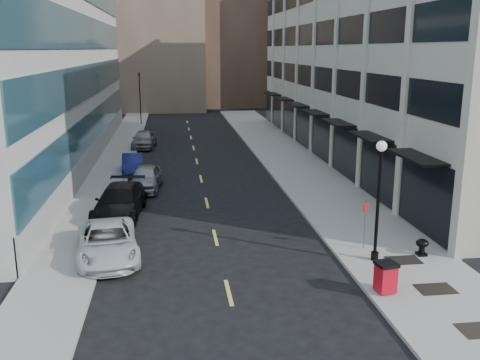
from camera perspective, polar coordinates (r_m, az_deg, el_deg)
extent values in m
plane|color=black|center=(18.51, -0.53, -14.58)|extent=(160.00, 160.00, 0.00)
cube|color=#9C998D|center=(38.38, 7.07, 0.57)|extent=(5.00, 80.00, 0.15)
cube|color=#9C998D|center=(37.49, -14.15, -0.07)|extent=(3.00, 80.00, 0.15)
cube|color=#B9B09C|center=(47.13, 16.80, 13.50)|extent=(14.00, 46.00, 18.00)
cube|color=black|center=(45.30, 8.06, 5.05)|extent=(0.18, 46.00, 3.60)
cube|color=black|center=(44.85, 8.27, 10.74)|extent=(0.12, 46.00, 1.80)
cube|color=black|center=(44.81, 8.43, 15.21)|extent=(0.12, 46.00, 1.80)
cube|color=#B9B09C|center=(23.43, 23.90, 13.16)|extent=(0.35, 0.60, 18.00)
cube|color=#B9B09C|center=(28.75, 17.66, 13.59)|extent=(0.35, 0.60, 18.00)
cube|color=#B9B09C|center=(34.30, 13.38, 13.79)|extent=(0.35, 0.60, 18.00)
cube|color=#B9B09C|center=(39.99, 10.31, 13.89)|extent=(0.35, 0.60, 18.00)
cube|color=#B9B09C|center=(45.75, 8.00, 13.94)|extent=(0.35, 0.60, 18.00)
cube|color=#B9B09C|center=(51.56, 6.21, 13.97)|extent=(0.35, 0.60, 18.00)
cube|color=#B9B09C|center=(57.42, 4.78, 13.98)|extent=(0.35, 0.60, 18.00)
cube|color=#B9B09C|center=(63.30, 3.62, 13.98)|extent=(0.35, 0.60, 18.00)
cube|color=black|center=(26.23, 18.27, 2.34)|extent=(1.30, 4.00, 0.12)
cube|color=black|center=(31.65, 13.66, 4.52)|extent=(1.30, 4.00, 0.12)
cube|color=black|center=(37.25, 10.39, 6.03)|extent=(1.30, 4.00, 0.12)
cube|color=black|center=(42.96, 7.98, 7.14)|extent=(1.30, 4.00, 0.12)
cube|color=black|center=(48.74, 6.13, 7.97)|extent=(1.30, 4.00, 0.12)
cube|color=black|center=(54.57, 4.66, 8.62)|extent=(1.30, 4.00, 0.12)
cube|color=black|center=(60.43, 3.48, 9.15)|extent=(1.30, 4.00, 0.12)
cube|color=#9C998D|center=(44.30, -15.08, 3.07)|extent=(0.20, 46.00, 1.80)
cube|color=#2F5F6D|center=(43.98, -15.26, 5.76)|extent=(0.14, 45.60, 2.40)
cube|color=#2F5F6D|center=(43.65, -15.55, 10.31)|extent=(0.14, 45.60, 2.40)
cube|color=#2F5F6D|center=(43.61, -15.86, 14.89)|extent=(0.14, 45.60, 2.40)
cube|color=#8A6E5A|center=(84.35, -9.15, 17.19)|extent=(14.00, 18.00, 28.00)
cube|color=#8A6E5A|center=(94.97, -15.15, 14.69)|extent=(12.00, 14.00, 22.00)
cube|color=#B9B09C|center=(84.56, 6.50, 14.55)|extent=(10.00, 14.00, 20.00)
cube|color=black|center=(21.45, 20.12, -10.86)|extent=(1.40, 1.00, 0.01)
cube|color=black|center=(23.75, 17.04, -8.17)|extent=(1.40, 1.00, 0.01)
cube|color=#D8CC4C|center=(20.28, -1.21, -11.90)|extent=(0.15, 2.20, 0.01)
cube|color=#D8CC4C|center=(25.79, -2.65, -6.14)|extent=(0.15, 2.20, 0.01)
cube|color=#D8CC4C|center=(31.48, -3.56, -2.43)|extent=(0.15, 2.20, 0.01)
cube|color=#D8CC4C|center=(37.27, -4.18, 0.13)|extent=(0.15, 2.20, 0.01)
cube|color=#D8CC4C|center=(43.12, -4.64, 2.01)|extent=(0.15, 2.20, 0.01)
cube|color=#D8CC4C|center=(49.00, -4.99, 3.43)|extent=(0.15, 2.20, 0.01)
cube|color=#D8CC4C|center=(54.91, -5.26, 4.55)|extent=(0.15, 2.20, 0.01)
cube|color=#D8CC4C|center=(60.84, -5.48, 5.45)|extent=(0.15, 2.20, 0.01)
cube|color=#D8CC4C|center=(66.78, -5.66, 6.19)|extent=(0.15, 2.20, 0.01)
cylinder|color=black|center=(64.53, -10.61, 8.43)|extent=(0.12, 0.12, 6.00)
imported|color=black|center=(64.33, -10.73, 11.08)|extent=(0.66, 0.66, 1.98)
imported|color=silver|center=(23.76, -13.95, -6.41)|extent=(3.21, 5.70, 1.50)
imported|color=black|center=(29.36, -12.70, -2.27)|extent=(2.89, 5.97, 1.67)
imported|color=gray|center=(34.65, -10.05, 0.24)|extent=(2.29, 4.79, 1.58)
imported|color=navy|center=(39.40, -11.38, 1.67)|extent=(1.71, 4.30, 1.39)
imported|color=gray|center=(49.49, -10.20, 4.31)|extent=(2.38, 4.92, 1.62)
cube|color=red|center=(20.43, 15.26, -10.04)|extent=(0.72, 0.72, 1.02)
cube|color=black|center=(20.22, 15.36, -8.64)|extent=(0.82, 0.82, 0.12)
cylinder|color=black|center=(20.82, 14.30, -10.86)|extent=(0.06, 0.22, 0.22)
cylinder|color=black|center=(20.96, 15.35, -10.75)|extent=(0.06, 0.22, 0.22)
cylinder|color=black|center=(23.41, 14.16, -7.86)|extent=(0.31, 0.31, 0.35)
cylinder|color=black|center=(22.68, 14.50, -2.48)|extent=(0.14, 0.14, 4.52)
sphere|color=silver|center=(22.14, 14.87, 3.51)|extent=(0.43, 0.43, 0.43)
cone|color=black|center=(22.10, 14.91, 4.14)|extent=(0.12, 0.12, 0.18)
cylinder|color=slate|center=(24.26, 13.15, -4.67)|extent=(0.04, 0.04, 2.23)
cube|color=red|center=(24.01, 13.27, -2.90)|extent=(0.25, 0.13, 0.35)
cube|color=black|center=(24.52, 18.77, -7.48)|extent=(0.41, 0.41, 0.11)
cylinder|color=black|center=(24.44, 18.81, -6.98)|extent=(0.25, 0.25, 0.38)
ellipsoid|color=black|center=(24.35, 18.86, -6.39)|extent=(0.53, 0.53, 0.37)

